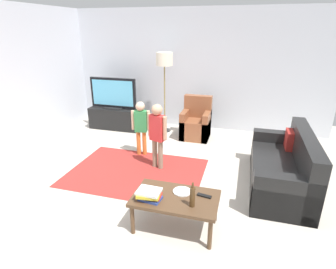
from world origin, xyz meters
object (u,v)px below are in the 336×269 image
at_px(bottle, 192,197).
at_px(couch, 286,170).
at_px(armchair, 196,124).
at_px(child_near_tv, 141,124).
at_px(tv, 113,94).
at_px(tv_remote, 204,196).
at_px(floor_lamp, 164,64).
at_px(book_stack, 149,195).
at_px(plate, 182,191).
at_px(tv_stand, 115,118).
at_px(coffee_table, 176,200).
at_px(child_center, 157,131).

bearing_deg(bottle, couch, 52.04).
height_order(armchair, child_near_tv, child_near_tv).
height_order(tv, tv_remote, tv).
xyz_separation_m(tv, tv_remote, (2.60, -2.93, -0.42)).
xyz_separation_m(tv, bottle, (2.50, -3.15, -0.31)).
bearing_deg(floor_lamp, tv, -171.71).
height_order(floor_lamp, book_stack, floor_lamp).
bearing_deg(couch, tv, 154.91).
relative_size(bottle, tv_remote, 1.72).
relative_size(tv, armchair, 1.22).
height_order(tv_remote, plate, plate).
xyz_separation_m(tv_stand, child_near_tv, (1.14, -1.22, 0.38)).
xyz_separation_m(floor_lamp, book_stack, (0.81, -3.33, -1.06)).
relative_size(floor_lamp, child_near_tv, 1.73).
bearing_deg(bottle, armchair, 99.73).
bearing_deg(plate, tv_remote, -4.24).
xyz_separation_m(coffee_table, plate, (0.05, 0.12, 0.06)).
bearing_deg(coffee_table, plate, 67.27).
bearing_deg(coffee_table, floor_lamp, 108.83).
relative_size(book_stack, bottle, 0.98).
distance_m(armchair, bottle, 3.18).
height_order(floor_lamp, child_center, floor_lamp).
bearing_deg(tv_remote, child_near_tv, 140.49).
relative_size(armchair, child_near_tv, 0.87).
xyz_separation_m(child_near_tv, coffee_table, (1.14, -1.83, -0.25)).
height_order(tv, couch, tv).
distance_m(child_center, bottle, 1.78).
distance_m(armchair, book_stack, 3.14).
height_order(child_near_tv, bottle, child_near_tv).
bearing_deg(tv, tv_stand, 90.00).
bearing_deg(tv_remote, couch, 60.35).
height_order(armchair, book_stack, armchair).
distance_m(tv_stand, plate, 3.75).
height_order(floor_lamp, bottle, floor_lamp).
distance_m(armchair, plate, 2.92).
height_order(couch, bottle, couch).
bearing_deg(couch, child_near_tv, 168.72).
relative_size(couch, bottle, 6.14).
distance_m(armchair, floor_lamp, 1.48).
bearing_deg(plate, coffee_table, -112.73).
xyz_separation_m(couch, bottle, (-1.13, -1.45, 0.25)).
distance_m(tv_stand, book_stack, 3.76).
height_order(tv_stand, plate, tv_stand).
bearing_deg(tv_remote, coffee_table, -152.32).
bearing_deg(couch, tv_remote, -129.98).
relative_size(floor_lamp, plate, 8.09).
distance_m(child_near_tv, book_stack, 2.14).
distance_m(book_stack, bottle, 0.50).
relative_size(couch, child_center, 1.60).
height_order(floor_lamp, coffee_table, floor_lamp).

